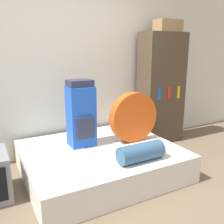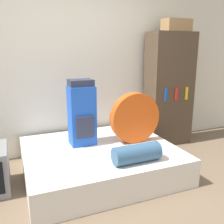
# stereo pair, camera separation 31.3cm
# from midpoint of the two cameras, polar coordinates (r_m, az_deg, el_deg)

# --- Properties ---
(ground_plane) EXTENTS (16.00, 16.00, 0.00)m
(ground_plane) POSITION_cam_midpoint_polar(r_m,az_deg,el_deg) (2.70, 3.33, -21.01)
(ground_plane) COLOR brown
(wall_back) EXTENTS (8.00, 0.05, 2.60)m
(wall_back) POSITION_cam_midpoint_polar(r_m,az_deg,el_deg) (3.78, -7.48, 10.17)
(wall_back) COLOR silver
(wall_back) RESTS_ON ground_plane
(bed) EXTENTS (1.86, 1.60, 0.34)m
(bed) POSITION_cam_midpoint_polar(r_m,az_deg,el_deg) (3.28, -0.01, -10.87)
(bed) COLOR silver
(bed) RESTS_ON ground_plane
(backpack) EXTENTS (0.32, 0.30, 0.85)m
(backpack) POSITION_cam_midpoint_polar(r_m,az_deg,el_deg) (3.22, -4.16, -0.32)
(backpack) COLOR blue
(backpack) RESTS_ON bed
(tent_bag) EXTENTS (0.67, 0.13, 0.67)m
(tent_bag) POSITION_cam_midpoint_polar(r_m,az_deg,el_deg) (3.33, 7.93, -1.36)
(tent_bag) COLOR #D14C14
(tent_bag) RESTS_ON bed
(sleeping_roll) EXTENTS (0.54, 0.21, 0.21)m
(sleeping_roll) POSITION_cam_midpoint_polar(r_m,az_deg,el_deg) (2.81, 8.90, -9.39)
(sleeping_roll) COLOR #33567A
(sleeping_roll) RESTS_ON bed
(bookshelf) EXTENTS (0.74, 0.42, 1.82)m
(bookshelf) POSITION_cam_midpoint_polar(r_m,az_deg,el_deg) (4.25, 14.95, 4.94)
(bookshelf) COLOR #473828
(bookshelf) RESTS_ON ground_plane
(cardboard_box) EXTENTS (0.44, 0.24, 0.19)m
(cardboard_box) POSITION_cam_midpoint_polar(r_m,az_deg,el_deg) (4.25, 16.71, 18.44)
(cardboard_box) COLOR #99754C
(cardboard_box) RESTS_ON bookshelf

